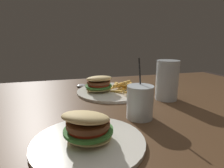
{
  "coord_description": "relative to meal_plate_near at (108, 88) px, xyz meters",
  "views": [
    {
      "loc": [
        0.3,
        0.6,
        0.96
      ],
      "look_at": [
        0.08,
        -0.19,
        0.76
      ],
      "focal_mm": 30.0,
      "sensor_mm": 36.0,
      "label": 1
    }
  ],
  "objects": [
    {
      "name": "beer_glass",
      "position": [
        -0.21,
        0.15,
        0.05
      ],
      "size": [
        0.09,
        0.09,
        0.16
      ],
      "color": "silver",
      "rests_on": "dining_table"
    },
    {
      "name": "dining_table",
      "position": [
        -0.1,
        0.2,
        -0.15
      ],
      "size": [
        1.46,
        1.08,
        0.72
      ],
      "color": "#4C331E",
      "rests_on": "ground_plane"
    },
    {
      "name": "meal_plate_far",
      "position": [
        0.15,
        0.41,
        0.0
      ],
      "size": [
        0.27,
        0.27,
        0.1
      ],
      "color": "silver",
      "rests_on": "dining_table"
    },
    {
      "name": "juice_glass",
      "position": [
        -0.03,
        0.3,
        0.03
      ],
      "size": [
        0.08,
        0.08,
        0.18
      ],
      "color": "silver",
      "rests_on": "dining_table"
    },
    {
      "name": "meal_plate_near",
      "position": [
        0.0,
        0.0,
        0.0
      ],
      "size": [
        0.32,
        0.32,
        0.09
      ],
      "color": "silver",
      "rests_on": "dining_table"
    },
    {
      "name": "spoon",
      "position": [
        0.1,
        -0.15,
        -0.02
      ],
      "size": [
        0.15,
        0.12,
        0.01
      ],
      "rotation": [
        0.0,
        0.0,
        0.63
      ],
      "color": "silver",
      "rests_on": "dining_table"
    }
  ]
}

